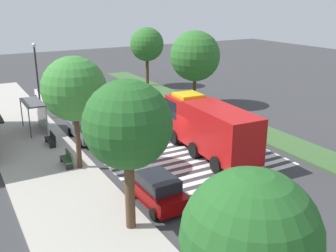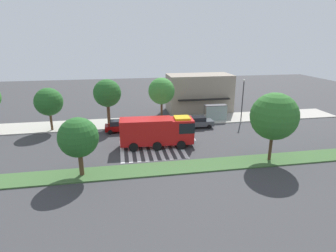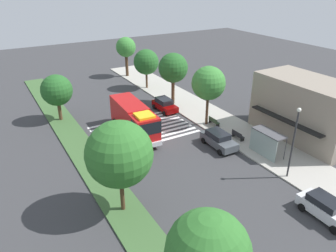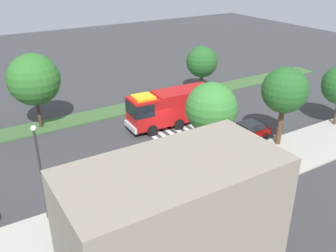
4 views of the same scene
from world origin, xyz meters
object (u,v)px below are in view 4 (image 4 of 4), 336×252
object	(u,v)px
parked_car_west	(249,131)
street_lamp	(40,166)
parked_car_mid	(140,164)
median_tree_far_west	(202,62)
bench_near_shelter	(159,184)
bench_west_of_shelter	(207,168)
sidewalk_tree_center	(285,91)
fire_truck	(169,107)
bus_stop_shelter	(108,185)
median_tree_west	(34,80)
sidewalk_tree_east	(211,108)

from	to	relation	value
parked_car_west	street_lamp	xyz separation A→B (m)	(19.35, 1.80, 3.17)
parked_car_mid	median_tree_far_west	world-z (taller)	median_tree_far_west
bench_near_shelter	bench_west_of_shelter	world-z (taller)	same
parked_car_west	sidewalk_tree_center	world-z (taller)	sidewalk_tree_center
bench_west_of_shelter	fire_truck	bearing A→B (deg)	-103.98
bus_stop_shelter	street_lamp	distance (m)	4.58
bench_near_shelter	bus_stop_shelter	bearing A→B (deg)	0.32
bench_near_shelter	sidewalk_tree_center	xyz separation A→B (m)	(-12.96, -0.61, 4.65)
median_tree_west	street_lamp	bearing A→B (deg)	77.33
parked_car_west	median_tree_far_west	bearing A→B (deg)	-107.33
sidewalk_tree_east	parked_car_mid	bearing A→B (deg)	-23.14
parked_car_mid	bus_stop_shelter	distance (m)	4.89
fire_truck	median_tree_far_west	bearing A→B (deg)	-140.78
sidewalk_tree_east	street_lamp	bearing A→B (deg)	-1.78
parked_car_mid	sidewalk_tree_center	world-z (taller)	sidewalk_tree_center
bench_near_shelter	bench_west_of_shelter	bearing A→B (deg)	180.00
parked_car_mid	median_tree_far_west	size ratio (longest dim) A/B	0.78
bus_stop_shelter	street_lamp	size ratio (longest dim) A/B	0.52
street_lamp	median_tree_west	distance (m)	15.08
sidewalk_tree_center	parked_car_west	bearing A→B (deg)	-55.53
parked_car_west	bench_near_shelter	distance (m)	11.79
street_lamp	sidewalk_tree_east	bearing A→B (deg)	178.22
bench_near_shelter	median_tree_west	distance (m)	16.95
street_lamp	sidewalk_tree_east	world-z (taller)	sidewalk_tree_east
bench_west_of_shelter	median_tree_far_west	distance (m)	19.43
parked_car_mid	median_tree_west	distance (m)	14.27
parked_car_mid	street_lamp	xyz separation A→B (m)	(7.76, 1.80, 3.18)
street_lamp	median_tree_west	size ratio (longest dim) A/B	0.90
bench_west_of_shelter	sidewalk_tree_center	size ratio (longest dim) A/B	0.22
parked_car_west	median_tree_west	xyz separation A→B (m)	(16.05, -12.88, 4.19)
bench_west_of_shelter	median_tree_far_west	bearing A→B (deg)	-124.88
street_lamp	sidewalk_tree_east	size ratio (longest dim) A/B	0.93
bus_stop_shelter	bench_west_of_shelter	bearing A→B (deg)	-179.85
parked_car_west	bench_near_shelter	size ratio (longest dim) A/B	2.65
parked_car_west	sidewalk_tree_east	size ratio (longest dim) A/B	0.59
parked_car_west	bench_near_shelter	world-z (taller)	parked_car_west
parked_car_mid	bus_stop_shelter	world-z (taller)	bus_stop_shelter
parked_car_mid	bench_west_of_shelter	distance (m)	5.30
sidewalk_tree_east	median_tree_west	size ratio (longest dim) A/B	0.96
bench_near_shelter	sidewalk_tree_center	distance (m)	13.78
fire_truck	bench_near_shelter	world-z (taller)	fire_truck
bus_stop_shelter	sidewalk_tree_center	world-z (taller)	sidewalk_tree_center
street_lamp	median_tree_far_west	world-z (taller)	street_lamp
parked_car_mid	median_tree_west	bearing A→B (deg)	-69.66
bus_stop_shelter	sidewalk_tree_east	bearing A→B (deg)	-176.00
parked_car_mid	bench_west_of_shelter	world-z (taller)	parked_car_mid
bench_near_shelter	median_tree_west	world-z (taller)	median_tree_west
street_lamp	sidewalk_tree_center	world-z (taller)	sidewalk_tree_center
bench_near_shelter	median_tree_west	xyz separation A→B (m)	(4.61, -15.69, 4.48)
median_tree_west	sidewalk_tree_east	bearing A→B (deg)	122.48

